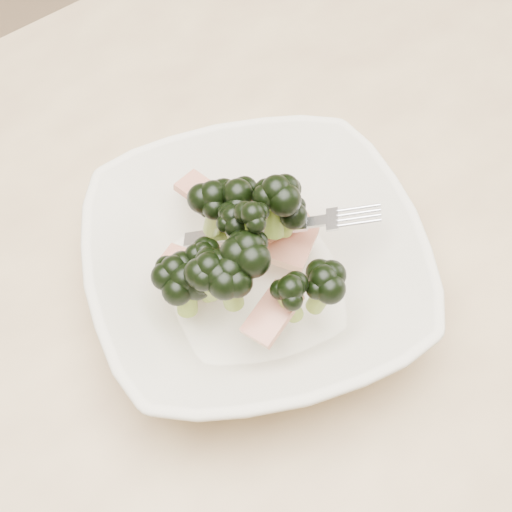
% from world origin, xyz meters
% --- Properties ---
extents(dining_table, '(1.20, 0.80, 0.75)m').
position_xyz_m(dining_table, '(0.00, 0.00, 0.65)').
color(dining_table, tan).
rests_on(dining_table, ground).
extents(broccoli_dish, '(0.36, 0.36, 0.12)m').
position_xyz_m(broccoli_dish, '(0.09, -0.02, 0.79)').
color(broccoli_dish, beige).
rests_on(broccoli_dish, dining_table).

